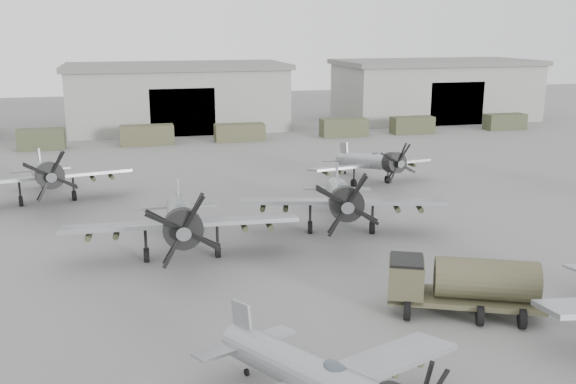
# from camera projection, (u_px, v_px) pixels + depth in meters

# --- Properties ---
(ground) EXTENTS (220.00, 220.00, 0.00)m
(ground) POSITION_uv_depth(u_px,v_px,m) (302.00, 328.00, 29.27)
(ground) COLOR slate
(ground) RESTS_ON ground
(hangar_center) EXTENTS (29.00, 14.80, 8.70)m
(hangar_center) POSITION_uv_depth(u_px,v_px,m) (178.00, 96.00, 86.27)
(hangar_center) COLOR gray
(hangar_center) RESTS_ON ground
(hangar_right) EXTENTS (29.00, 14.80, 8.70)m
(hangar_right) POSITION_uv_depth(u_px,v_px,m) (435.00, 89.00, 95.50)
(hangar_right) COLOR gray
(hangar_right) RESTS_ON ground
(support_truck_2) EXTENTS (5.04, 2.20, 2.33)m
(support_truck_2) POSITION_uv_depth(u_px,v_px,m) (41.00, 139.00, 71.89)
(support_truck_2) COLOR #3B412B
(support_truck_2) RESTS_ON ground
(support_truck_3) EXTENTS (6.13, 2.20, 2.31)m
(support_truck_3) POSITION_uv_depth(u_px,v_px,m) (147.00, 135.00, 74.71)
(support_truck_3) COLOR #45452D
(support_truck_3) RESTS_ON ground
(support_truck_4) EXTENTS (5.98, 2.20, 2.07)m
(support_truck_4) POSITION_uv_depth(u_px,v_px,m) (240.00, 132.00, 77.40)
(support_truck_4) COLOR #46452E
(support_truck_4) RESTS_ON ground
(support_truck_5) EXTENTS (5.89, 2.20, 2.25)m
(support_truck_5) POSITION_uv_depth(u_px,v_px,m) (344.00, 127.00, 80.61)
(support_truck_5) COLOR #40432C
(support_truck_5) RESTS_ON ground
(support_truck_6) EXTENTS (5.47, 2.20, 2.17)m
(support_truck_6) POSITION_uv_depth(u_px,v_px,m) (412.00, 125.00, 82.90)
(support_truck_6) COLOR #3E3F29
(support_truck_6) RESTS_ON ground
(support_truck_7) EXTENTS (5.48, 2.20, 2.08)m
(support_truck_7) POSITION_uv_depth(u_px,v_px,m) (505.00, 122.00, 86.20)
(support_truck_7) COLOR #3A3F29
(support_truck_7) RESTS_ON ground
(aircraft_near_1) EXTENTS (11.43, 10.32, 4.61)m
(aircraft_near_1) POSITION_uv_depth(u_px,v_px,m) (324.00, 382.00, 20.89)
(aircraft_near_1) COLOR #97999F
(aircraft_near_1) RESTS_ON ground
(aircraft_mid_1) EXTENTS (13.85, 12.46, 5.53)m
(aircraft_mid_1) POSITION_uv_depth(u_px,v_px,m) (181.00, 219.00, 37.28)
(aircraft_mid_1) COLOR gray
(aircraft_mid_1) RESTS_ON ground
(aircraft_mid_2) EXTENTS (13.73, 12.36, 5.48)m
(aircraft_mid_2) POSITION_uv_depth(u_px,v_px,m) (342.00, 198.00, 42.07)
(aircraft_mid_2) COLOR gray
(aircraft_mid_2) RESTS_ON ground
(aircraft_far_0) EXTENTS (13.15, 11.83, 5.22)m
(aircraft_far_0) POSITION_uv_depth(u_px,v_px,m) (46.00, 174.00, 49.46)
(aircraft_far_0) COLOR gray
(aircraft_far_0) RESTS_ON ground
(aircraft_far_1) EXTENTS (11.44, 10.30, 4.54)m
(aircraft_far_1) POSITION_uv_depth(u_px,v_px,m) (372.00, 162.00, 55.31)
(aircraft_far_1) COLOR #919499
(aircraft_far_1) RESTS_ON ground
(fuel_tanker) EXTENTS (7.56, 5.13, 2.78)m
(fuel_tanker) POSITION_uv_depth(u_px,v_px,m) (463.00, 282.00, 30.43)
(fuel_tanker) COLOR #48452F
(fuel_tanker) RESTS_ON ground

